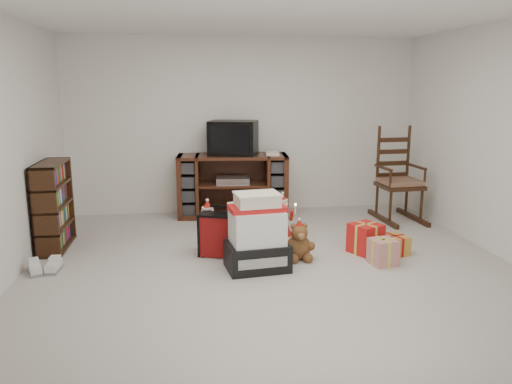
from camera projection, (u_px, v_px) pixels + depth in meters
room at (274, 147)px, 4.78m from camera, size 5.01×5.01×2.51m
tv_stand at (233, 185)px, 7.05m from camera, size 1.57×0.68×0.87m
bookshelf at (54, 207)px, 5.63m from camera, size 0.27×0.81×0.99m
rocking_chair at (397, 187)px, 6.86m from camera, size 0.59×0.91×1.33m
gift_pile at (257, 237)px, 5.00m from camera, size 0.66×0.51×0.77m
red_suitcase at (217, 235)px, 5.40m from camera, size 0.41×0.30×0.56m
stocking at (241, 232)px, 5.17m from camera, size 0.33×0.20×0.66m
teddy_bear at (299, 244)px, 5.31m from camera, size 0.27×0.23×0.39m
santa_figurine at (282, 221)px, 6.03m from camera, size 0.27×0.26×0.56m
mrs_claus_figurine at (208, 232)px, 5.57m from camera, size 0.29×0.27×0.59m
sneaker_pair at (44, 268)px, 4.96m from camera, size 0.34×0.29×0.10m
gift_cluster at (373, 240)px, 5.53m from camera, size 0.61×0.93×0.28m
crt_television at (233, 138)px, 6.92m from camera, size 0.75×0.64×0.47m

